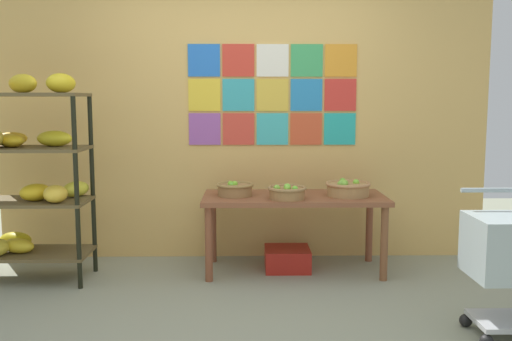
{
  "coord_description": "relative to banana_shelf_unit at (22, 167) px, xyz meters",
  "views": [
    {
      "loc": [
        0.04,
        -3.42,
        1.42
      ],
      "look_at": [
        0.1,
        0.85,
        0.88
      ],
      "focal_mm": 39.54,
      "sensor_mm": 36.0,
      "label": 1
    }
  ],
  "objects": [
    {
      "name": "display_table",
      "position": [
        2.14,
        0.2,
        -0.34
      ],
      "size": [
        1.5,
        0.66,
        0.64
      ],
      "color": "brown",
      "rests_on": "ground"
    },
    {
      "name": "ground",
      "position": [
        1.71,
        -0.95,
        -0.9
      ],
      "size": [
        9.18,
        9.18,
        0.0
      ],
      "primitive_type": "plane",
      "color": "gray"
    },
    {
      "name": "fruit_basket_back_right",
      "position": [
        2.06,
        0.03,
        -0.21
      ],
      "size": [
        0.31,
        0.31,
        0.13
      ],
      "color": "olive",
      "rests_on": "display_table"
    },
    {
      "name": "produce_crate_under_table",
      "position": [
        2.09,
        0.24,
        -0.81
      ],
      "size": [
        0.37,
        0.36,
        0.18
      ],
      "primitive_type": "cube",
      "color": "#A91F16",
      "rests_on": "ground"
    },
    {
      "name": "banana_shelf_unit",
      "position": [
        0.0,
        0.0,
        0.0
      ],
      "size": [
        0.96,
        0.55,
        1.62
      ],
      "color": "black",
      "rests_on": "ground"
    },
    {
      "name": "back_wall_with_art",
      "position": [
        1.72,
        0.67,
        0.43
      ],
      "size": [
        4.37,
        0.07,
        2.66
      ],
      "color": "#DEB05E",
      "rests_on": "ground"
    },
    {
      "name": "fruit_basket_centre",
      "position": [
        1.65,
        0.2,
        -0.21
      ],
      "size": [
        0.3,
        0.3,
        0.12
      ],
      "color": "olive",
      "rests_on": "display_table"
    },
    {
      "name": "fruit_basket_left",
      "position": [
        2.57,
        0.17,
        -0.2
      ],
      "size": [
        0.37,
        0.37,
        0.14
      ],
      "color": "#AA804B",
      "rests_on": "display_table"
    }
  ]
}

